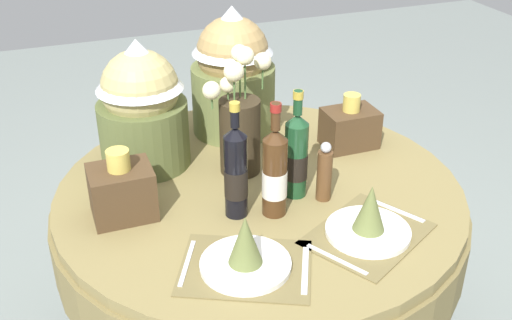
{
  "coord_description": "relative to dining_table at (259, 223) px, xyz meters",
  "views": [
    {
      "loc": [
        -0.6,
        -1.58,
        1.79
      ],
      "look_at": [
        0.0,
        0.03,
        0.83
      ],
      "focal_mm": 43.78,
      "sensor_mm": 36.0,
      "label": 1
    }
  ],
  "objects": [
    {
      "name": "pepper_mill",
      "position": [
        0.16,
        -0.13,
        0.23
      ],
      "size": [
        0.05,
        0.05,
        0.19
      ],
      "color": "brown",
      "rests_on": "dining_table"
    },
    {
      "name": "woven_basket_side_left",
      "position": [
        -0.43,
        -0.01,
        0.23
      ],
      "size": [
        0.18,
        0.15,
        0.21
      ],
      "color": "#47331E",
      "rests_on": "dining_table"
    },
    {
      "name": "wine_bottle_right",
      "position": [
        0.09,
        -0.08,
        0.28
      ],
      "size": [
        0.07,
        0.07,
        0.35
      ],
      "color": "#194223",
      "rests_on": "dining_table"
    },
    {
      "name": "wine_bottle_left",
      "position": [
        -0.12,
        -0.12,
        0.28
      ],
      "size": [
        0.07,
        0.07,
        0.36
      ],
      "color": "black",
      "rests_on": "dining_table"
    },
    {
      "name": "woven_basket_side_right",
      "position": [
        0.4,
        0.15,
        0.22
      ],
      "size": [
        0.18,
        0.13,
        0.2
      ],
      "color": "#47331E",
      "rests_on": "dining_table"
    },
    {
      "name": "gift_tub_back_centre",
      "position": [
        0.06,
        0.42,
        0.39
      ],
      "size": [
        0.3,
        0.3,
        0.47
      ],
      "color": "olive",
      "rests_on": "dining_table"
    },
    {
      "name": "dining_table",
      "position": [
        0.0,
        0.0,
        0.0
      ],
      "size": [
        1.31,
        1.31,
        0.75
      ],
      "color": "olive",
      "rests_on": "ground"
    },
    {
      "name": "place_setting_left",
      "position": [
        -0.18,
        -0.37,
        0.19
      ],
      "size": [
        0.42,
        0.38,
        0.16
      ],
      "color": "brown",
      "rests_on": "dining_table"
    },
    {
      "name": "flower_vase",
      "position": [
        -0.02,
        0.12,
        0.31
      ],
      "size": [
        0.26,
        0.16,
        0.42
      ],
      "color": "#332819",
      "rests_on": "dining_table"
    },
    {
      "name": "gift_tub_back_left",
      "position": [
        -0.3,
        0.28,
        0.37
      ],
      "size": [
        0.3,
        0.3,
        0.43
      ],
      "color": "#566033",
      "rests_on": "dining_table"
    },
    {
      "name": "wine_bottle_centre",
      "position": [
        -0.01,
        -0.15,
        0.28
      ],
      "size": [
        0.07,
        0.07,
        0.35
      ],
      "color": "#422814",
      "rests_on": "dining_table"
    },
    {
      "name": "place_setting_right",
      "position": [
        0.19,
        -0.35,
        0.19
      ],
      "size": [
        0.42,
        0.39,
        0.16
      ],
      "color": "brown",
      "rests_on": "dining_table"
    }
  ]
}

